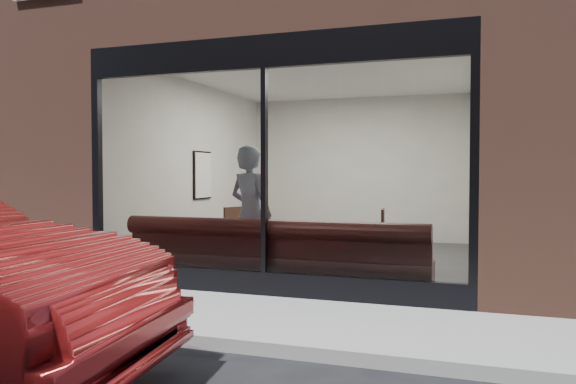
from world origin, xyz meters
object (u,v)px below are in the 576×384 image
(banquette, at_px, (276,272))
(cafe_chair_right, at_px, (371,253))
(person, at_px, (251,214))
(cafe_chair_left, at_px, (228,248))
(cafe_table_left, at_px, (223,226))
(cafe_table_right, at_px, (362,231))

(banquette, relative_size, cafe_chair_right, 8.95)
(person, xyz_separation_m, cafe_chair_left, (-1.08, 1.57, -0.71))
(cafe_table_left, relative_size, cafe_chair_left, 1.21)
(banquette, bearing_deg, cafe_table_left, 147.18)
(banquette, bearing_deg, person, 147.47)
(cafe_table_left, distance_m, cafe_chair_left, 1.35)
(person, xyz_separation_m, cafe_table_left, (-0.61, 0.40, -0.21))
(cafe_chair_left, bearing_deg, banquette, 153.88)
(cafe_chair_right, bearing_deg, cafe_table_left, 27.08)
(cafe_table_right, height_order, cafe_chair_left, cafe_table_right)
(cafe_chair_right, bearing_deg, cafe_table_right, 88.76)
(banquette, xyz_separation_m, person, (-0.47, 0.30, 0.72))
(banquette, bearing_deg, cafe_chair_right, 66.75)
(cafe_table_left, bearing_deg, cafe_table_right, -4.10)
(cafe_chair_left, height_order, cafe_chair_right, cafe_chair_left)
(banquette, height_order, cafe_table_left, cafe_table_left)
(banquette, height_order, cafe_chair_left, banquette)
(person, xyz_separation_m, cafe_chair_right, (1.35, 1.73, -0.71))
(cafe_table_right, xyz_separation_m, cafe_chair_right, (-0.15, 1.49, -0.50))
(cafe_table_left, height_order, cafe_chair_left, cafe_table_left)
(cafe_table_right, xyz_separation_m, cafe_chair_left, (-2.58, 1.32, -0.50))
(cafe_table_right, relative_size, cafe_chair_left, 1.48)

